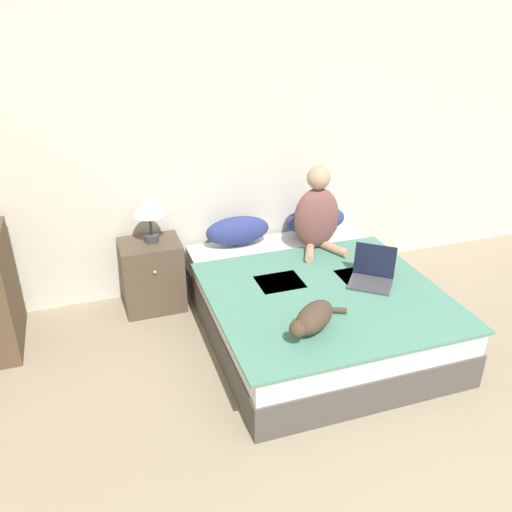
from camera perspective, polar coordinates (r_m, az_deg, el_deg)
name	(u,v)px	position (r m, az deg, el deg)	size (l,w,h in m)	color
wall_back	(270,139)	(4.69, 1.47, 12.17)	(5.89, 0.05, 2.55)	beige
bed	(315,308)	(4.21, 6.18, -5.42)	(1.66, 1.95, 0.45)	#4C4742
pillow_near	(238,231)	(4.62, -1.94, 2.69)	(0.56, 0.24, 0.24)	navy
pillow_far	(316,220)	(4.86, 6.29, 3.78)	(0.56, 0.24, 0.24)	navy
person_sitting	(317,215)	(4.51, 6.42, 4.32)	(0.40, 0.39, 0.71)	brown
cat_tabby	(313,318)	(3.50, 6.00, -6.55)	(0.52, 0.39, 0.18)	#473828
laptop_open	(372,276)	(4.14, 12.09, -2.03)	(0.43, 0.43, 0.26)	#424247
nightstand	(152,275)	(4.56, -10.85, -1.98)	(0.49, 0.41, 0.59)	brown
table_lamp	(149,206)	(4.33, -11.24, 5.23)	(0.26, 0.26, 0.42)	#38383D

